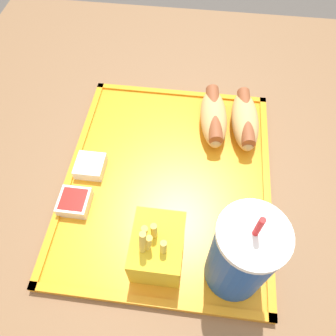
{
  "coord_description": "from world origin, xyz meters",
  "views": [
    {
      "loc": [
        0.29,
        0.02,
        1.24
      ],
      "look_at": [
        -0.01,
        -0.02,
        0.79
      ],
      "focal_mm": 35.0,
      "sensor_mm": 36.0,
      "label": 1
    }
  ],
  "objects_px": {
    "soda_cup": "(242,256)",
    "hot_dog_near": "(214,117)",
    "fries_carton": "(157,247)",
    "sauce_cup_mayo": "(90,166)",
    "sauce_cup_ketchup": "(74,202)",
    "hot_dog_far": "(245,120)"
  },
  "relations": [
    {
      "from": "hot_dog_near",
      "to": "fries_carton",
      "type": "height_order",
      "value": "fries_carton"
    },
    {
      "from": "soda_cup",
      "to": "sauce_cup_ketchup",
      "type": "xyz_separation_m",
      "value": [
        -0.08,
        -0.26,
        -0.07
      ]
    },
    {
      "from": "sauce_cup_mayo",
      "to": "hot_dog_far",
      "type": "bearing_deg",
      "value": 115.68
    },
    {
      "from": "fries_carton",
      "to": "sauce_cup_ketchup",
      "type": "bearing_deg",
      "value": -114.81
    },
    {
      "from": "sauce_cup_mayo",
      "to": "soda_cup",
      "type": "bearing_deg",
      "value": 58.88
    },
    {
      "from": "hot_dog_far",
      "to": "hot_dog_near",
      "type": "bearing_deg",
      "value": -90.0
    },
    {
      "from": "fries_carton",
      "to": "sauce_cup_mayo",
      "type": "distance_m",
      "value": 0.2
    },
    {
      "from": "sauce_cup_mayo",
      "to": "fries_carton",
      "type": "bearing_deg",
      "value": 44.84
    },
    {
      "from": "sauce_cup_mayo",
      "to": "sauce_cup_ketchup",
      "type": "bearing_deg",
      "value": -6.23
    },
    {
      "from": "hot_dog_far",
      "to": "sauce_cup_ketchup",
      "type": "relative_size",
      "value": 2.93
    },
    {
      "from": "hot_dog_near",
      "to": "fries_carton",
      "type": "distance_m",
      "value": 0.28
    },
    {
      "from": "sauce_cup_ketchup",
      "to": "hot_dog_near",
      "type": "bearing_deg",
      "value": 132.88
    },
    {
      "from": "fries_carton",
      "to": "sauce_cup_ketchup",
      "type": "distance_m",
      "value": 0.16
    },
    {
      "from": "soda_cup",
      "to": "hot_dog_near",
      "type": "bearing_deg",
      "value": -171.13
    },
    {
      "from": "hot_dog_far",
      "to": "hot_dog_near",
      "type": "relative_size",
      "value": 0.99
    },
    {
      "from": "hot_dog_near",
      "to": "sauce_cup_mayo",
      "type": "distance_m",
      "value": 0.24
    },
    {
      "from": "fries_carton",
      "to": "sauce_cup_mayo",
      "type": "relative_size",
      "value": 2.37
    },
    {
      "from": "soda_cup",
      "to": "hot_dog_near",
      "type": "relative_size",
      "value": 1.3
    },
    {
      "from": "hot_dog_near",
      "to": "sauce_cup_ketchup",
      "type": "xyz_separation_m",
      "value": [
        0.2,
        -0.22,
        -0.01
      ]
    },
    {
      "from": "sauce_cup_mayo",
      "to": "sauce_cup_ketchup",
      "type": "distance_m",
      "value": 0.07
    },
    {
      "from": "sauce_cup_mayo",
      "to": "sauce_cup_ketchup",
      "type": "xyz_separation_m",
      "value": [
        0.07,
        -0.01,
        0.0
      ]
    },
    {
      "from": "sauce_cup_ketchup",
      "to": "fries_carton",
      "type": "bearing_deg",
      "value": 65.19
    }
  ]
}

